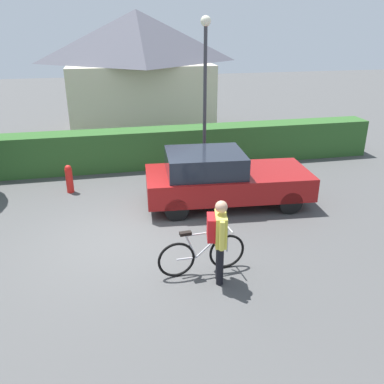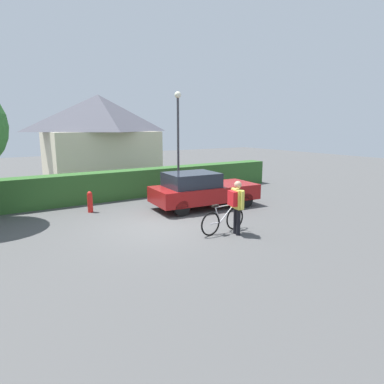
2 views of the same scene
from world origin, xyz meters
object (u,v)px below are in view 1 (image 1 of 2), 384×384
Objects in this scene: parked_car_near at (222,178)px; street_lamp at (205,81)px; fire_hydrant at (69,178)px; bicycle at (202,254)px; person_rider at (219,234)px.

street_lamp is at bearing 91.98° from parked_car_near.
street_lamp reaches higher than fire_hydrant.
bicycle is 1.06× the size of person_rider.
person_rider is 5.57m from street_lamp.
street_lamp reaches higher than bicycle.
bicycle is 0.37× the size of street_lamp.
person_rider is at bearing -107.02° from parked_car_near.
bicycle is at bearing 119.85° from person_rider.
street_lamp is 4.68m from fire_hydrant.
fire_hydrant is (-2.94, 5.07, -0.58)m from person_rider.
parked_car_near is 4.33m from fire_hydrant.
street_lamp reaches higher than parked_car_near.
fire_hydrant is at bearing -179.27° from street_lamp.
fire_hydrant is (-3.92, -0.05, -2.56)m from street_lamp.
street_lamp is at bearing 79.14° from person_rider.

